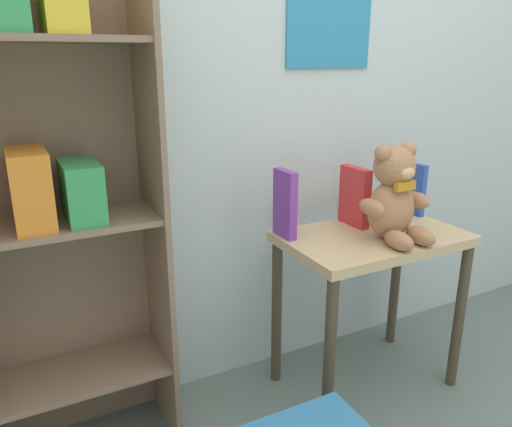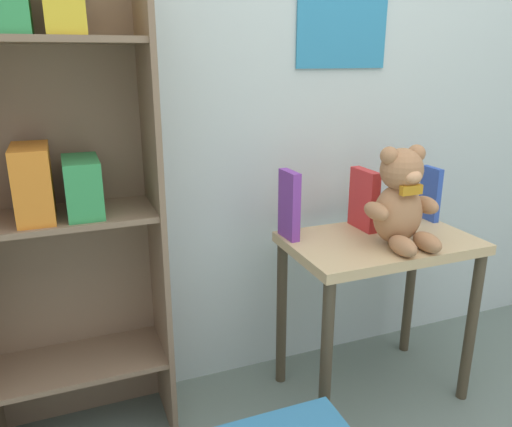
{
  "view_description": "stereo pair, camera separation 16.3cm",
  "coord_description": "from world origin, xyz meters",
  "px_view_note": "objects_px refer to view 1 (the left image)",
  "views": [
    {
      "loc": [
        -0.99,
        -0.39,
        1.26
      ],
      "look_at": [
        -0.28,
        0.99,
        0.76
      ],
      "focal_mm": 35.0,
      "sensor_mm": 36.0,
      "label": 1
    },
    {
      "loc": [
        -0.85,
        -0.46,
        1.26
      ],
      "look_at": [
        -0.28,
        0.99,
        0.76
      ],
      "focal_mm": 35.0,
      "sensor_mm": 36.0,
      "label": 2
    }
  ],
  "objects_px": {
    "teddy_bear": "(394,197)",
    "book_standing_purple": "(285,204)",
    "bookshelf_side": "(55,188)",
    "book_standing_red": "(355,196)",
    "book_standing_blue": "(415,189)",
    "display_table": "(371,261)"
  },
  "relations": [
    {
      "from": "bookshelf_side",
      "to": "teddy_bear",
      "type": "xyz_separation_m",
      "value": [
        1.07,
        -0.25,
        -0.1
      ]
    },
    {
      "from": "display_table",
      "to": "book_standing_red",
      "type": "relative_size",
      "value": 2.95
    },
    {
      "from": "teddy_bear",
      "to": "book_standing_blue",
      "type": "distance_m",
      "value": 0.34
    },
    {
      "from": "display_table",
      "to": "book_standing_red",
      "type": "height_order",
      "value": "book_standing_red"
    },
    {
      "from": "display_table",
      "to": "teddy_bear",
      "type": "xyz_separation_m",
      "value": [
        0.02,
        -0.07,
        0.26
      ]
    },
    {
      "from": "bookshelf_side",
      "to": "book_standing_purple",
      "type": "xyz_separation_m",
      "value": [
        0.75,
        -0.06,
        -0.14
      ]
    },
    {
      "from": "teddy_bear",
      "to": "book_standing_blue",
      "type": "xyz_separation_m",
      "value": [
        0.28,
        0.18,
        -0.05
      ]
    },
    {
      "from": "display_table",
      "to": "book_standing_blue",
      "type": "xyz_separation_m",
      "value": [
        0.3,
        0.12,
        0.21
      ]
    },
    {
      "from": "teddy_bear",
      "to": "display_table",
      "type": "bearing_deg",
      "value": 108.55
    },
    {
      "from": "book_standing_purple",
      "to": "book_standing_blue",
      "type": "distance_m",
      "value": 0.61
    },
    {
      "from": "bookshelf_side",
      "to": "book_standing_red",
      "type": "height_order",
      "value": "bookshelf_side"
    },
    {
      "from": "bookshelf_side",
      "to": "book_standing_blue",
      "type": "distance_m",
      "value": 1.36
    },
    {
      "from": "book_standing_purple",
      "to": "book_standing_red",
      "type": "bearing_deg",
      "value": -4.15
    },
    {
      "from": "display_table",
      "to": "book_standing_purple",
      "type": "height_order",
      "value": "book_standing_purple"
    },
    {
      "from": "teddy_bear",
      "to": "book_standing_purple",
      "type": "relative_size",
      "value": 1.4
    },
    {
      "from": "book_standing_red",
      "to": "book_standing_blue",
      "type": "xyz_separation_m",
      "value": [
        0.3,
        -0.0,
        -0.01
      ]
    },
    {
      "from": "teddy_bear",
      "to": "book_standing_red",
      "type": "bearing_deg",
      "value": 96.89
    },
    {
      "from": "teddy_bear",
      "to": "book_standing_red",
      "type": "relative_size",
      "value": 1.52
    },
    {
      "from": "book_standing_purple",
      "to": "display_table",
      "type": "bearing_deg",
      "value": -25.47
    },
    {
      "from": "display_table",
      "to": "book_standing_purple",
      "type": "xyz_separation_m",
      "value": [
        -0.3,
        0.13,
        0.23
      ]
    },
    {
      "from": "bookshelf_side",
      "to": "display_table",
      "type": "bearing_deg",
      "value": -9.89
    },
    {
      "from": "book_standing_blue",
      "to": "bookshelf_side",
      "type": "bearing_deg",
      "value": 177.23
    }
  ]
}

